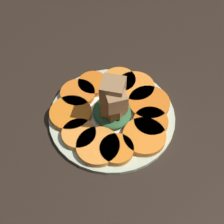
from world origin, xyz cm
name	(u,v)px	position (x,y,z in cm)	size (l,w,h in cm)	color
table_slab	(112,120)	(0.00, 0.00, 1.00)	(120.00, 120.00, 2.00)	black
plate	(112,116)	(0.00, 0.00, 2.52)	(28.48, 28.48, 1.05)	beige
carrot_slice_0	(119,81)	(8.60, -4.67, 3.78)	(7.99, 7.99, 1.35)	orange
carrot_slice_1	(93,84)	(9.64, 1.62, 3.78)	(7.25, 7.25, 1.35)	orange
carrot_slice_2	(78,94)	(7.83, 5.88, 3.78)	(8.10, 8.10, 1.35)	orange
carrot_slice_3	(71,113)	(2.77, 8.84, 3.78)	(9.38, 9.38, 1.35)	orange
carrot_slice_4	(79,134)	(-3.15, 8.45, 3.78)	(7.39, 7.39, 1.35)	#F99438
carrot_slice_5	(98,146)	(-7.23, 5.45, 3.78)	(9.14, 9.14, 1.35)	orange
carrot_slice_6	(117,149)	(-9.13, 2.00, 3.78)	(7.15, 7.15, 1.35)	orange
carrot_slice_7	(144,136)	(-8.03, -4.57, 3.78)	(9.21, 9.21, 1.35)	orange
carrot_slice_8	(151,122)	(-5.01, -7.31, 3.78)	(7.61, 7.61, 1.35)	orange
carrot_slice_9	(148,102)	(0.30, -8.91, 3.78)	(9.51, 9.51, 1.35)	orange
carrot_slice_10	(135,87)	(5.50, -7.65, 3.78)	(9.07, 9.07, 1.35)	orange
center_pile	(114,104)	(-0.61, -0.17, 7.70)	(9.41, 8.47, 11.43)	#2D6033
fork	(141,112)	(-1.37, -6.43, 3.30)	(18.05, 2.43, 0.40)	#B2B2B7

